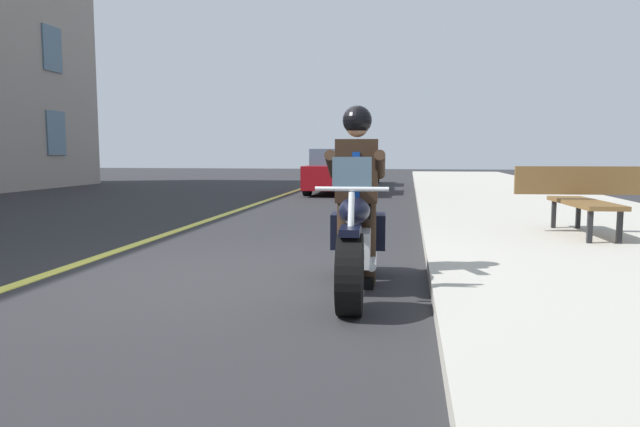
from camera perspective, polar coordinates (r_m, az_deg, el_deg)
The scene contains 7 objects.
ground_plane at distance 6.09m, azimuth -8.61°, elevation -6.33°, with size 80.00×80.00×0.00m, color #28282B.
lane_center_stripe at distance 6.94m, azimuth -24.64°, elevation -5.24°, with size 60.00×0.16×0.01m, color #E5DB4C.
motorcycle_main at distance 5.45m, azimuth 3.53°, elevation -2.90°, with size 2.22×0.64×1.26m.
rider_main at distance 5.57m, azimuth 3.63°, elevation 3.34°, with size 0.63×0.56×1.74m.
car_silver at distance 18.63m, azimuth 2.07°, elevation 4.16°, with size 4.60×1.92×1.40m.
car_dark at distance 23.13m, azimuth 3.26°, elevation 4.52°, with size 4.60×1.92×1.40m.
bench_sidewalk at distance 8.91m, azimuth 24.39°, elevation 1.73°, with size 1.83×1.80×0.95m.
Camera 1 is at (5.67, 1.79, 1.30)m, focal length 32.55 mm.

